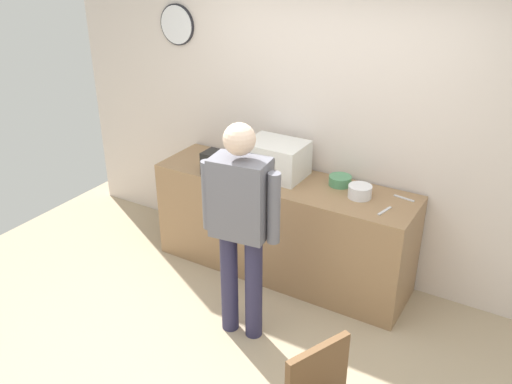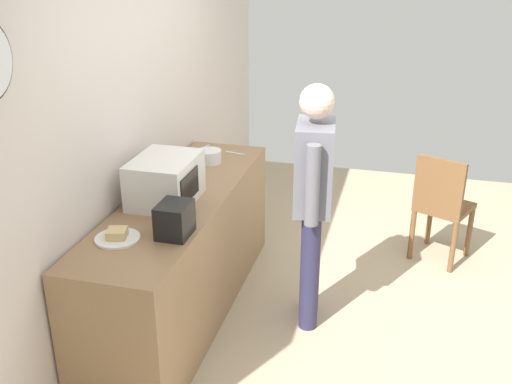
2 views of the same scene
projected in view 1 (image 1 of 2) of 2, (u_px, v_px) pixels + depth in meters
The scene contains 11 objects.
ground_plane at pixel (231, 362), 3.95m from camera, with size 6.00×6.00×0.00m, color tan.
back_wall at pixel (330, 128), 4.62m from camera, with size 5.40×0.13×2.60m.
kitchen_counter at pixel (282, 227), 4.81m from camera, with size 2.28×0.62×0.91m, color #93704C.
microwave at pixel (276, 159), 4.63m from camera, with size 0.50×0.39×0.30m.
sandwich_plate at pixel (223, 157), 5.00m from camera, with size 0.26×0.26×0.07m.
salad_bowl at pixel (340, 181), 4.50m from camera, with size 0.19×0.19×0.08m, color #4C8E60.
cereal_bowl at pixel (360, 191), 4.29m from camera, with size 0.19×0.19×0.10m, color white.
toaster at pixel (216, 163), 4.67m from camera, with size 0.22×0.18×0.20m, color black.
fork_utensil at pixel (385, 211), 4.10m from camera, with size 0.17×0.02×0.01m, color silver.
spoon_utensil at pixel (404, 198), 4.29m from camera, with size 0.17×0.02×0.01m, color silver.
person_standing at pixel (240, 219), 3.83m from camera, with size 0.59×0.29×1.70m.
Camera 1 is at (1.69, -2.49, 2.85)m, focal length 38.35 mm.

